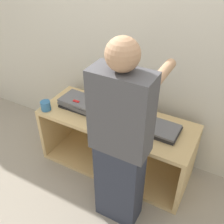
{
  "coord_description": "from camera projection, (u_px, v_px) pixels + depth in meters",
  "views": [
    {
      "loc": [
        0.86,
        -1.4,
        2.0
      ],
      "look_at": [
        0.0,
        0.19,
        0.71
      ],
      "focal_mm": 42.0,
      "sensor_mm": 36.0,
      "label": 1
    }
  ],
  "objects": [
    {
      "name": "ground_plane",
      "position": [
        103.0,
        183.0,
        2.5
      ],
      "size": [
        12.0,
        12.0,
        0.0
      ],
      "primitive_type": "plane",
      "color": "#9E9384"
    },
    {
      "name": "laptop_open",
      "position": [
        119.0,
        111.0,
        2.35
      ],
      "size": [
        0.36,
        0.28,
        0.24
      ],
      "color": "#B7B7BC",
      "rests_on": "cart"
    },
    {
      "name": "cart",
      "position": [
        119.0,
        139.0,
        2.56
      ],
      "size": [
        1.43,
        0.54,
        0.59
      ],
      "color": "tan",
      "rests_on": "ground_plane"
    },
    {
      "name": "mug",
      "position": [
        46.0,
        106.0,
        2.43
      ],
      "size": [
        0.09,
        0.09,
        0.09
      ],
      "color": "teal",
      "rests_on": "cart"
    },
    {
      "name": "inventory_tag",
      "position": [
        76.0,
        101.0,
        2.4
      ],
      "size": [
        0.06,
        0.02,
        0.01
      ],
      "color": "red",
      "rests_on": "laptop_stack_left"
    },
    {
      "name": "person",
      "position": [
        121.0,
        145.0,
        1.81
      ],
      "size": [
        0.4,
        0.52,
        1.54
      ],
      "color": "#2D3342",
      "rests_on": "ground_plane"
    },
    {
      "name": "laptop_stack_left",
      "position": [
        80.0,
        103.0,
        2.47
      ],
      "size": [
        0.38,
        0.25,
        0.09
      ],
      "color": "#232326",
      "rests_on": "cart"
    },
    {
      "name": "laptop_stack_right",
      "position": [
        157.0,
        129.0,
        2.18
      ],
      "size": [
        0.37,
        0.24,
        0.05
      ],
      "color": "#232326",
      "rests_on": "cart"
    },
    {
      "name": "wall_back",
      "position": [
        137.0,
        39.0,
        2.26
      ],
      "size": [
        8.0,
        0.05,
        2.4
      ],
      "color": "beige",
      "rests_on": "ground_plane"
    }
  ]
}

